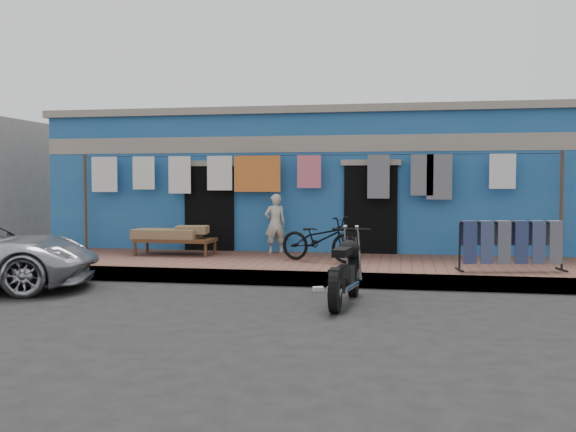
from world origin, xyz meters
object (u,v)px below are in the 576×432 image
object	(u,v)px
jeans_rack	(511,245)
seated_person	(275,223)
bicycle	(320,234)
motorcycle	(345,267)
charpoy	(175,241)

from	to	relation	value
jeans_rack	seated_person	bearing A→B (deg)	156.38
bicycle	seated_person	bearing A→B (deg)	62.65
motorcycle	jeans_rack	size ratio (longest dim) A/B	0.91
charpoy	jeans_rack	distance (m)	6.52
seated_person	charpoy	bearing A→B (deg)	-5.54
seated_person	bicycle	world-z (taller)	seated_person
bicycle	charpoy	world-z (taller)	bicycle
seated_person	motorcycle	distance (m)	4.50
bicycle	jeans_rack	world-z (taller)	bicycle
bicycle	jeans_rack	bearing A→B (deg)	-79.72
motorcycle	jeans_rack	xyz separation A→B (m)	(2.59, 2.15, 0.16)
seated_person	bicycle	size ratio (longest dim) A/B	0.77
motorcycle	jeans_rack	world-z (taller)	jeans_rack
bicycle	charpoy	xyz separation A→B (m)	(-3.07, 0.60, -0.24)
bicycle	jeans_rack	distance (m)	3.39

